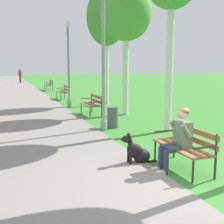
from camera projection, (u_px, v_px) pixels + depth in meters
name	position (u px, v px, depth m)	size (l,w,h in m)	color
ground_plane	(190.00, 182.00, 5.26)	(120.00, 120.00, 0.00)	#3D8433
paved_path	(16.00, 88.00, 26.80)	(3.31, 60.00, 0.04)	gray
park_bench_near	(185.00, 144.00, 5.87)	(0.55, 1.50, 0.85)	olive
park_bench_mid	(92.00, 103.00, 12.14)	(0.55, 1.50, 0.85)	olive
park_bench_far	(64.00, 91.00, 17.73)	(0.55, 1.50, 0.85)	olive
park_bench_furthest	(49.00, 84.00, 23.95)	(0.55, 1.50, 0.85)	olive
person_seated_on_near_bench	(178.00, 137.00, 5.73)	(0.74, 0.49, 1.25)	#33384C
dog_black	(137.00, 152.00, 6.16)	(0.83, 0.30, 0.71)	black
lamp_post_near	(103.00, 55.00, 8.99)	(0.24, 0.24, 4.58)	gray
lamp_post_mid	(68.00, 63.00, 14.15)	(0.24, 0.24, 4.16)	gray
birch_tree_third	(126.00, 14.00, 11.71)	(2.11, 2.00, 5.27)	silver
birch_tree_fourth	(106.00, 18.00, 14.75)	(2.03, 1.76, 5.89)	silver
litter_bin	(113.00, 117.00, 9.72)	(0.36, 0.36, 0.70)	#515156
pedestrian_distant	(20.00, 76.00, 33.17)	(0.32, 0.22, 1.65)	#383842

